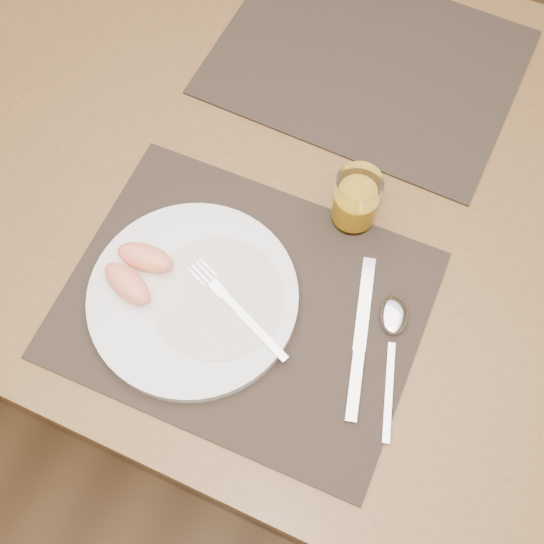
{
  "coord_description": "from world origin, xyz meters",
  "views": [
    {
      "loc": [
        0.15,
        -0.5,
        1.57
      ],
      "look_at": [
        0.0,
        -0.17,
        0.77
      ],
      "focal_mm": 45.0,
      "sensor_mm": 36.0,
      "label": 1
    }
  ],
  "objects_px": {
    "table": "(315,206)",
    "plate": "(193,297)",
    "knife": "(359,350)",
    "juice_glass": "(356,201)",
    "fork": "(230,302)",
    "spoon": "(393,325)",
    "placemat_near": "(244,304)",
    "placemat_far": "(366,62)"
  },
  "relations": [
    {
      "from": "knife",
      "to": "juice_glass",
      "type": "xyz_separation_m",
      "value": [
        -0.08,
        0.18,
        0.04
      ]
    },
    {
      "from": "knife",
      "to": "juice_glass",
      "type": "bearing_deg",
      "value": 113.75
    },
    {
      "from": "knife",
      "to": "spoon",
      "type": "height_order",
      "value": "spoon"
    },
    {
      "from": "knife",
      "to": "spoon",
      "type": "relative_size",
      "value": 1.14
    },
    {
      "from": "table",
      "to": "placemat_far",
      "type": "relative_size",
      "value": 3.11
    },
    {
      "from": "fork",
      "to": "plate",
      "type": "bearing_deg",
      "value": -167.52
    },
    {
      "from": "knife",
      "to": "plate",
      "type": "bearing_deg",
      "value": -174.0
    },
    {
      "from": "fork",
      "to": "juice_glass",
      "type": "height_order",
      "value": "juice_glass"
    },
    {
      "from": "placemat_near",
      "to": "knife",
      "type": "bearing_deg",
      "value": 0.52
    },
    {
      "from": "fork",
      "to": "spoon",
      "type": "xyz_separation_m",
      "value": [
        0.2,
        0.06,
        -0.01
      ]
    },
    {
      "from": "fork",
      "to": "spoon",
      "type": "relative_size",
      "value": 0.88
    },
    {
      "from": "juice_glass",
      "to": "placemat_far",
      "type": "bearing_deg",
      "value": 106.95
    },
    {
      "from": "placemat_near",
      "to": "spoon",
      "type": "distance_m",
      "value": 0.19
    },
    {
      "from": "fork",
      "to": "juice_glass",
      "type": "xyz_separation_m",
      "value": [
        0.09,
        0.19,
        0.02
      ]
    },
    {
      "from": "table",
      "to": "fork",
      "type": "height_order",
      "value": "fork"
    },
    {
      "from": "placemat_far",
      "to": "table",
      "type": "bearing_deg",
      "value": -86.75
    },
    {
      "from": "knife",
      "to": "placemat_far",
      "type": "bearing_deg",
      "value": 109.74
    },
    {
      "from": "table",
      "to": "knife",
      "type": "xyz_separation_m",
      "value": [
        0.14,
        -0.22,
        0.09
      ]
    },
    {
      "from": "table",
      "to": "spoon",
      "type": "relative_size",
      "value": 7.4
    },
    {
      "from": "table",
      "to": "placemat_far",
      "type": "bearing_deg",
      "value": 93.25
    },
    {
      "from": "placemat_far",
      "to": "juice_glass",
      "type": "xyz_separation_m",
      "value": [
        0.08,
        -0.26,
        0.04
      ]
    },
    {
      "from": "placemat_near",
      "to": "juice_glass",
      "type": "xyz_separation_m",
      "value": [
        0.08,
        0.18,
        0.04
      ]
    },
    {
      "from": "placemat_far",
      "to": "spoon",
      "type": "distance_m",
      "value": 0.43
    },
    {
      "from": "table",
      "to": "knife",
      "type": "height_order",
      "value": "knife"
    },
    {
      "from": "placemat_far",
      "to": "fork",
      "type": "distance_m",
      "value": 0.45
    },
    {
      "from": "placemat_near",
      "to": "fork",
      "type": "relative_size",
      "value": 2.7
    },
    {
      "from": "placemat_near",
      "to": "placemat_far",
      "type": "distance_m",
      "value": 0.44
    },
    {
      "from": "table",
      "to": "plate",
      "type": "distance_m",
      "value": 0.27
    },
    {
      "from": "placemat_near",
      "to": "fork",
      "type": "height_order",
      "value": "fork"
    },
    {
      "from": "table",
      "to": "plate",
      "type": "relative_size",
      "value": 5.19
    },
    {
      "from": "fork",
      "to": "placemat_near",
      "type": "bearing_deg",
      "value": 41.04
    },
    {
      "from": "placemat_far",
      "to": "fork",
      "type": "bearing_deg",
      "value": -91.71
    },
    {
      "from": "placemat_near",
      "to": "placemat_far",
      "type": "relative_size",
      "value": 1.0
    },
    {
      "from": "plate",
      "to": "knife",
      "type": "bearing_deg",
      "value": 6.0
    },
    {
      "from": "placemat_near",
      "to": "placemat_far",
      "type": "bearing_deg",
      "value": 89.88
    },
    {
      "from": "spoon",
      "to": "table",
      "type": "bearing_deg",
      "value": 135.24
    },
    {
      "from": "spoon",
      "to": "juice_glass",
      "type": "bearing_deg",
      "value": 129.28
    },
    {
      "from": "fork",
      "to": "juice_glass",
      "type": "distance_m",
      "value": 0.21
    },
    {
      "from": "spoon",
      "to": "fork",
      "type": "bearing_deg",
      "value": -163.18
    },
    {
      "from": "knife",
      "to": "spoon",
      "type": "xyz_separation_m",
      "value": [
        0.03,
        0.05,
        0.0
      ]
    },
    {
      "from": "placemat_near",
      "to": "plate",
      "type": "distance_m",
      "value": 0.07
    },
    {
      "from": "knife",
      "to": "juice_glass",
      "type": "height_order",
      "value": "juice_glass"
    }
  ]
}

